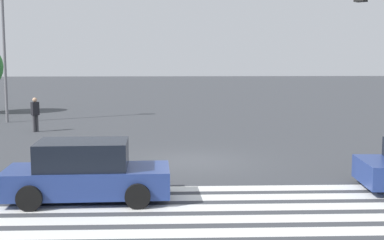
# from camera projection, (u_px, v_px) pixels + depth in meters

# --- Properties ---
(ground_plane) EXTENTS (139.42, 139.42, 0.00)m
(ground_plane) POSITION_uv_depth(u_px,v_px,m) (192.00, 161.00, 19.25)
(ground_plane) COLOR #3D3F44
(crosswalk_markings) EXTENTS (11.41, 7.25, 0.01)m
(crosswalk_markings) POSITION_uv_depth(u_px,v_px,m) (204.00, 226.00, 12.09)
(crosswalk_markings) COLOR silver
(crosswalk_markings) RESTS_ON ground_plane
(car_4) EXTENTS (4.36, 2.07, 1.60)m
(car_4) POSITION_uv_depth(u_px,v_px,m) (86.00, 173.00, 14.10)
(car_4) COLOR navy
(car_4) RESTS_ON ground_plane
(pedestrian) EXTENTS (0.41, 0.41, 1.70)m
(pedestrian) POSITION_uv_depth(u_px,v_px,m) (35.00, 113.00, 26.35)
(pedestrian) COLOR #38383D
(pedestrian) RESTS_ON ground_plane
(street_light_pole_a) EXTENTS (0.80, 0.36, 7.90)m
(street_light_pole_a) POSITION_uv_depth(u_px,v_px,m) (4.00, 37.00, 29.49)
(street_light_pole_a) COLOR slate
(street_light_pole_a) RESTS_ON ground_plane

